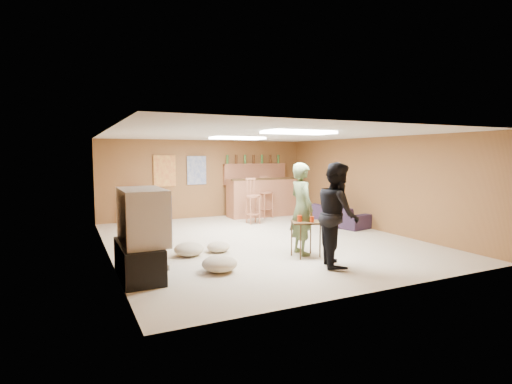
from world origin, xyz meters
name	(u,v)px	position (x,y,z in m)	size (l,w,h in m)	color
ground	(260,240)	(0.00, 0.00, 0.00)	(7.00, 7.00, 0.00)	beige
ceiling	(260,135)	(0.00, 0.00, 2.20)	(6.00, 7.00, 0.02)	silver
wall_back	(206,179)	(0.00, 3.50, 1.10)	(6.00, 0.02, 2.20)	brown
wall_front	(380,209)	(0.00, -3.50, 1.10)	(6.00, 0.02, 2.20)	brown
wall_left	(107,194)	(-3.00, 0.00, 1.10)	(0.02, 7.00, 2.20)	brown
wall_right	(372,184)	(3.00, 0.00, 1.10)	(0.02, 7.00, 2.20)	brown
tv_stand	(139,260)	(-2.72, -1.50, 0.25)	(0.55, 1.30, 0.50)	black
dvd_box	(154,265)	(-2.50, -1.50, 0.15)	(0.35, 0.50, 0.08)	#B2B2B7
tv_body	(142,216)	(-2.65, -1.50, 0.90)	(0.60, 1.10, 0.80)	#B2B2B7
tv_screen	(164,215)	(-2.34, -1.50, 0.90)	(0.02, 0.95, 0.65)	navy
bar_counter	(262,197)	(1.50, 2.95, 0.55)	(2.00, 0.60, 1.10)	#965636
bar_lip	(266,179)	(1.50, 2.70, 1.10)	(2.10, 0.12, 0.05)	#3C2813
bar_shelf	(255,164)	(1.50, 3.40, 1.50)	(2.00, 0.18, 0.05)	#965636
bar_backing	(255,174)	(1.50, 3.42, 1.20)	(2.00, 0.14, 0.60)	#965636
poster_left	(165,171)	(-1.20, 3.46, 1.35)	(0.60, 0.03, 0.85)	#BF3F26
poster_right	(197,170)	(-0.30, 3.46, 1.35)	(0.55, 0.03, 0.80)	#334C99
folding_chair_stack	(136,206)	(-2.00, 3.30, 0.45)	(0.50, 0.14, 0.90)	#A51E37
ceiling_panel_front	(299,132)	(0.00, -1.50, 2.17)	(1.20, 0.60, 0.04)	white
ceiling_panel_back	(237,138)	(0.00, 1.20, 2.17)	(1.20, 0.60, 0.04)	white
person_olive	(302,209)	(0.16, -1.37, 0.82)	(0.60, 0.39, 1.65)	#516138
person_black	(337,214)	(0.28, -2.26, 0.84)	(0.82, 0.64, 1.68)	black
sofa	(336,215)	(2.53, 0.77, 0.26)	(1.76, 0.69, 0.51)	black
tray_table	(306,239)	(0.13, -1.56, 0.31)	(0.48, 0.39, 0.63)	#3C2813
cup_red_near	(300,218)	(0.02, -1.53, 0.68)	(0.08, 0.08, 0.11)	red
cup_red_far	(312,219)	(0.18, -1.67, 0.68)	(0.07, 0.07, 0.10)	red
cup_blue	(310,217)	(0.27, -1.46, 0.69)	(0.09, 0.09, 0.12)	navy
bar_stool_left	(253,200)	(0.73, 1.90, 0.61)	(0.38, 0.38, 1.21)	#965636
bar_stool_right	(266,197)	(1.48, 2.62, 0.59)	(0.37, 0.37, 1.18)	#965636
cushion_near_tv	(189,249)	(-1.71, -0.62, 0.12)	(0.53, 0.53, 0.24)	tan
cushion_mid	(218,247)	(-1.14, -0.58, 0.10)	(0.42, 0.42, 0.19)	tan
cushion_far	(220,264)	(-1.56, -1.76, 0.12)	(0.55, 0.55, 0.25)	tan
bottle_row	(254,159)	(1.44, 3.38, 1.65)	(1.76, 0.08, 0.26)	#3F7233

